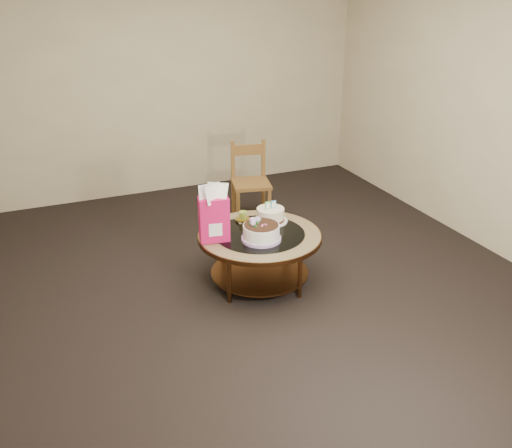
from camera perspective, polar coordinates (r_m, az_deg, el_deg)
name	(u,v)px	position (r m, az deg, el deg)	size (l,w,h in m)	color
ground	(260,282)	(4.87, 0.36, -5.81)	(5.00, 5.00, 0.00)	black
room_walls	(260,101)	(4.31, 0.41, 12.25)	(4.52, 5.02, 2.61)	#BEB090
coffee_table	(260,242)	(4.69, 0.37, -1.81)	(1.02, 1.02, 0.46)	#553118
decorated_cake	(261,233)	(4.52, 0.51, -0.91)	(0.32, 0.32, 0.18)	#AA8CC6
cream_cake	(270,215)	(4.85, 1.45, 0.89)	(0.29, 0.29, 0.19)	white
gift_bag	(214,213)	(4.46, -4.23, 1.07)	(0.25, 0.20, 0.46)	#C61256
pillar_candle	(243,218)	(4.87, -1.30, 0.64)	(0.13, 0.13, 0.10)	#D2B356
dining_chair	(250,182)	(5.93, -0.57, 4.26)	(0.45, 0.45, 0.82)	brown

